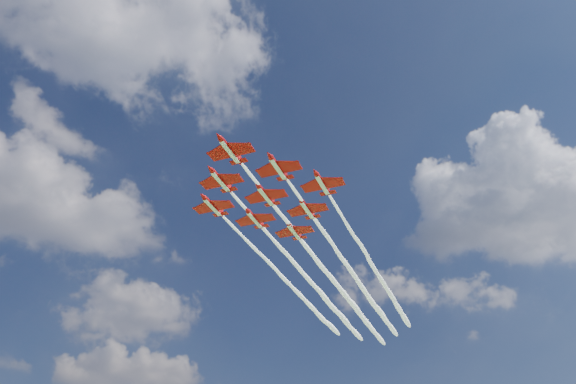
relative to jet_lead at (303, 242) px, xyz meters
name	(u,v)px	position (x,y,z in m)	size (l,w,h in m)	color
jet_lead	(303,242)	(0.00, 0.00, 0.00)	(76.16, 75.94, 3.09)	#B0090A
jet_row2_port	(338,253)	(12.59, 1.92, 0.00)	(76.16, 75.94, 3.09)	#B0090A
jet_row2_starb	(292,260)	(1.96, 12.59, 0.00)	(76.16, 75.94, 3.09)	#B0090A
jet_row3_port	(370,262)	(25.19, 3.84, 0.00)	(76.16, 75.94, 3.09)	#B0090A
jet_row3_centre	(325,269)	(14.55, 14.51, 0.00)	(76.16, 75.94, 3.09)	#B0090A
jet_row3_starb	(281,276)	(3.92, 25.17, 0.00)	(76.16, 75.94, 3.09)	#B0090A
jet_row4_port	(356,278)	(27.15, 16.43, 0.00)	(76.16, 75.94, 3.09)	#B0090A
jet_row4_starb	(313,284)	(16.51, 27.10, 0.00)	(76.16, 75.94, 3.09)	#B0090A
jet_tail	(343,292)	(29.10, 29.02, 0.00)	(76.16, 75.94, 3.09)	#B0090A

